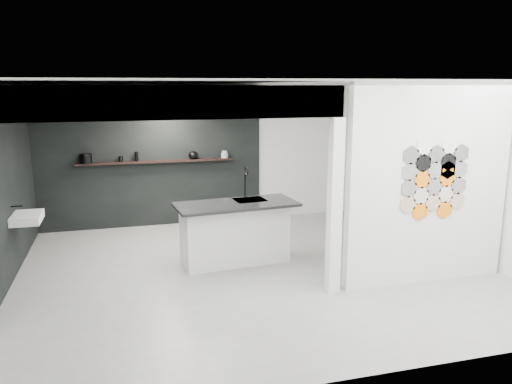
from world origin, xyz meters
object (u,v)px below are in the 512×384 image
object	(u,v)px
kettle	(193,155)
glass_vase	(225,154)
partition_panel	(429,185)
utensil_cup	(121,159)
wall_basin	(27,218)
kitchen_island	(235,232)
glass_bowl	(225,155)
bottle_dark	(137,157)
stockpot	(86,158)

from	to	relation	value
kettle	glass_vase	distance (m)	0.63
partition_panel	utensil_cup	xyz separation A→B (m)	(-4.09, 3.87, -0.03)
glass_vase	wall_basin	bearing A→B (deg)	-148.65
wall_basin	kettle	size ratio (longest dim) A/B	3.15
kettle	utensil_cup	size ratio (longest dim) A/B	1.81
kettle	utensil_cup	xyz separation A→B (m)	(-1.39, 0.00, -0.03)
wall_basin	utensil_cup	bearing A→B (deg)	56.38
kitchen_island	glass_bowl	size ratio (longest dim) A/B	13.47
utensil_cup	kettle	bearing A→B (deg)	0.00
kitchen_island	bottle_dark	distance (m)	2.93
wall_basin	bottle_dark	size ratio (longest dim) A/B	3.29
partition_panel	kettle	bearing A→B (deg)	125.00
stockpot	glass_vase	xyz separation A→B (m)	(2.64, 0.00, -0.02)
wall_basin	glass_vase	size ratio (longest dim) A/B	4.09
glass_vase	bottle_dark	world-z (taller)	bottle_dark
kettle	bottle_dark	distance (m)	1.09
wall_basin	kettle	world-z (taller)	kettle
wall_basin	glass_vase	bearing A→B (deg)	31.35
glass_vase	bottle_dark	size ratio (longest dim) A/B	0.80
glass_bowl	wall_basin	bearing A→B (deg)	-148.65
kettle	stockpot	bearing A→B (deg)	167.95
partition_panel	stockpot	size ratio (longest dim) A/B	12.66
stockpot	wall_basin	bearing A→B (deg)	-109.91
partition_panel	kettle	distance (m)	4.72
partition_panel	bottle_dark	bearing A→B (deg)	134.49
glass_bowl	glass_vase	world-z (taller)	glass_vase
glass_vase	partition_panel	bearing A→B (deg)	-61.77
stockpot	glass_bowl	size ratio (longest dim) A/B	1.55
stockpot	utensil_cup	distance (m)	0.63
partition_panel	bottle_dark	distance (m)	5.42
wall_basin	kettle	xyz separation A→B (m)	(2.76, 2.07, 0.55)
glass_bowl	bottle_dark	distance (m)	1.72
wall_basin	stockpot	xyz separation A→B (m)	(0.75, 2.07, 0.56)
bottle_dark	stockpot	bearing A→B (deg)	180.00
glass_vase	kitchen_island	bearing A→B (deg)	-98.29
stockpot	bottle_dark	bearing A→B (deg)	0.00
stockpot	bottle_dark	world-z (taller)	bottle_dark
kitchen_island	glass_vase	distance (m)	2.61
kitchen_island	utensil_cup	world-z (taller)	kitchen_island
partition_panel	glass_bowl	world-z (taller)	partition_panel
utensil_cup	glass_bowl	bearing A→B (deg)	0.00
wall_basin	glass_vase	world-z (taller)	glass_vase
partition_panel	kitchen_island	xyz separation A→B (m)	(-2.43, 1.44, -0.90)
kettle	glass_vase	xyz separation A→B (m)	(0.63, 0.00, -0.01)
bottle_dark	utensil_cup	bearing A→B (deg)	180.00
bottle_dark	utensil_cup	size ratio (longest dim) A/B	1.73
utensil_cup	bottle_dark	bearing A→B (deg)	0.00
stockpot	utensil_cup	bearing A→B (deg)	0.00
kettle	glass_vase	bearing A→B (deg)	-12.05
partition_panel	utensil_cup	bearing A→B (deg)	136.64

